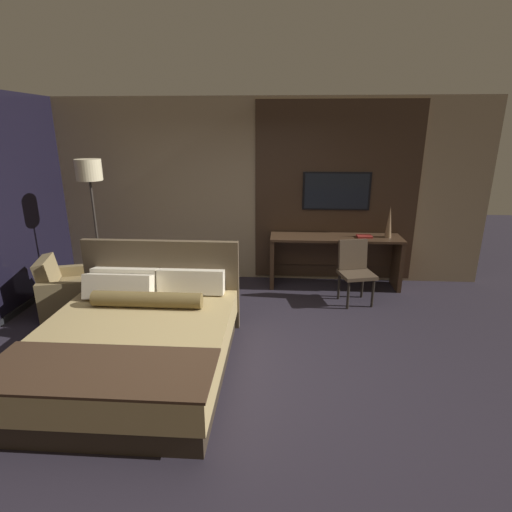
{
  "coord_description": "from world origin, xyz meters",
  "views": [
    {
      "loc": [
        0.49,
        -3.59,
        2.34
      ],
      "look_at": [
        0.19,
        1.05,
        0.85
      ],
      "focal_mm": 28.0,
      "sensor_mm": 36.0,
      "label": 1
    }
  ],
  "objects_px": {
    "floor_lamp": "(90,182)",
    "vase_tall": "(389,222)",
    "desk_chair": "(355,266)",
    "tv": "(336,191)",
    "bed": "(136,342)",
    "book": "(364,236)",
    "desk": "(335,252)",
    "armchair_by_window": "(72,293)"
  },
  "relations": [
    {
      "from": "desk",
      "to": "desk_chair",
      "type": "distance_m",
      "value": 0.62
    },
    {
      "from": "vase_tall",
      "to": "floor_lamp",
      "type": "bearing_deg",
      "value": -171.39
    },
    {
      "from": "floor_lamp",
      "to": "vase_tall",
      "type": "relative_size",
      "value": 4.21
    },
    {
      "from": "desk_chair",
      "to": "floor_lamp",
      "type": "xyz_separation_m",
      "value": [
        -3.61,
        -0.07,
        1.14
      ]
    },
    {
      "from": "desk_chair",
      "to": "book",
      "type": "distance_m",
      "value": 0.64
    },
    {
      "from": "vase_tall",
      "to": "desk_chair",
      "type": "bearing_deg",
      "value": -135.15
    },
    {
      "from": "desk_chair",
      "to": "vase_tall",
      "type": "bearing_deg",
      "value": 31.24
    },
    {
      "from": "tv",
      "to": "desk_chair",
      "type": "xyz_separation_m",
      "value": [
        0.21,
        -0.79,
        -0.92
      ]
    },
    {
      "from": "desk",
      "to": "tv",
      "type": "height_order",
      "value": "tv"
    },
    {
      "from": "desk_chair",
      "to": "vase_tall",
      "type": "relative_size",
      "value": 1.87
    },
    {
      "from": "desk",
      "to": "vase_tall",
      "type": "distance_m",
      "value": 0.91
    },
    {
      "from": "floor_lamp",
      "to": "vase_tall",
      "type": "xyz_separation_m",
      "value": [
        4.16,
        0.63,
        -0.63
      ]
    },
    {
      "from": "bed",
      "to": "floor_lamp",
      "type": "bearing_deg",
      "value": 122.52
    },
    {
      "from": "floor_lamp",
      "to": "vase_tall",
      "type": "distance_m",
      "value": 4.26
    },
    {
      "from": "desk",
      "to": "vase_tall",
      "type": "xyz_separation_m",
      "value": [
        0.77,
        -0.03,
        0.49
      ]
    },
    {
      "from": "desk",
      "to": "armchair_by_window",
      "type": "distance_m",
      "value": 3.79
    },
    {
      "from": "bed",
      "to": "desk_chair",
      "type": "height_order",
      "value": "bed"
    },
    {
      "from": "armchair_by_window",
      "to": "desk_chair",
      "type": "bearing_deg",
      "value": -98.23
    },
    {
      "from": "desk_chair",
      "to": "armchair_by_window",
      "type": "distance_m",
      "value": 3.86
    },
    {
      "from": "desk_chair",
      "to": "floor_lamp",
      "type": "distance_m",
      "value": 3.78
    },
    {
      "from": "floor_lamp",
      "to": "desk_chair",
      "type": "bearing_deg",
      "value": 1.17
    },
    {
      "from": "book",
      "to": "bed",
      "type": "bearing_deg",
      "value": -138.27
    },
    {
      "from": "vase_tall",
      "to": "book",
      "type": "height_order",
      "value": "vase_tall"
    },
    {
      "from": "tv",
      "to": "desk_chair",
      "type": "height_order",
      "value": "tv"
    },
    {
      "from": "vase_tall",
      "to": "book",
      "type": "xyz_separation_m",
      "value": [
        -0.35,
        -0.03,
        -0.22
      ]
    },
    {
      "from": "bed",
      "to": "desk_chair",
      "type": "relative_size",
      "value": 2.48
    },
    {
      "from": "desk_chair",
      "to": "floor_lamp",
      "type": "relative_size",
      "value": 0.45
    },
    {
      "from": "vase_tall",
      "to": "book",
      "type": "distance_m",
      "value": 0.41
    },
    {
      "from": "tv",
      "to": "vase_tall",
      "type": "height_order",
      "value": "tv"
    },
    {
      "from": "floor_lamp",
      "to": "book",
      "type": "bearing_deg",
      "value": 8.95
    },
    {
      "from": "bed",
      "to": "desk_chair",
      "type": "xyz_separation_m",
      "value": [
        2.47,
        1.86,
        0.21
      ]
    },
    {
      "from": "tv",
      "to": "vase_tall",
      "type": "xyz_separation_m",
      "value": [
        0.77,
        -0.24,
        -0.41
      ]
    },
    {
      "from": "armchair_by_window",
      "to": "vase_tall",
      "type": "bearing_deg",
      "value": -92.28
    },
    {
      "from": "armchair_by_window",
      "to": "vase_tall",
      "type": "relative_size",
      "value": 2.01
    },
    {
      "from": "tv",
      "to": "bed",
      "type": "bearing_deg",
      "value": -130.41
    },
    {
      "from": "bed",
      "to": "book",
      "type": "xyz_separation_m",
      "value": [
        2.68,
        2.39,
        0.5
      ]
    },
    {
      "from": "bed",
      "to": "book",
      "type": "distance_m",
      "value": 3.62
    },
    {
      "from": "tv",
      "to": "book",
      "type": "xyz_separation_m",
      "value": [
        0.42,
        -0.27,
        -0.63
      ]
    },
    {
      "from": "floor_lamp",
      "to": "book",
      "type": "xyz_separation_m",
      "value": [
        3.81,
        0.6,
        -0.85
      ]
    },
    {
      "from": "tv",
      "to": "desk_chair",
      "type": "relative_size",
      "value": 1.17
    },
    {
      "from": "desk",
      "to": "armchair_by_window",
      "type": "relative_size",
      "value": 2.1
    },
    {
      "from": "bed",
      "to": "book",
      "type": "bearing_deg",
      "value": 41.73
    }
  ]
}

